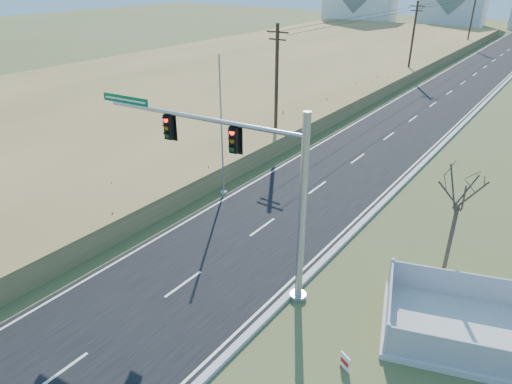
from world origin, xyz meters
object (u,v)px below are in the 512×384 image
traffic_signal_mast (258,184)px  open_sign (345,362)px  fence_enclosure (471,330)px  flagpole (222,142)px  bare_tree (462,188)px

traffic_signal_mast → open_sign: traffic_signal_mast is taller
fence_enclosure → open_sign: bearing=-145.4°
traffic_signal_mast → fence_enclosure: (8.29, 2.09, -4.56)m
flagpole → bare_tree: bearing=-4.4°
open_sign → flagpole: flagpole is taller
fence_enclosure → flagpole: flagpole is taller
flagpole → traffic_signal_mast: bearing=-41.2°
traffic_signal_mast → bare_tree: 8.16m
open_sign → bare_tree: bearing=105.5°
traffic_signal_mast → fence_enclosure: size_ratio=1.35×
flagpole → open_sign: bearing=-33.9°
open_sign → flagpole: bearing=171.8°
open_sign → traffic_signal_mast: bearing=-176.2°
open_sign → bare_tree: size_ratio=0.11×
open_sign → fence_enclosure: bearing=78.8°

